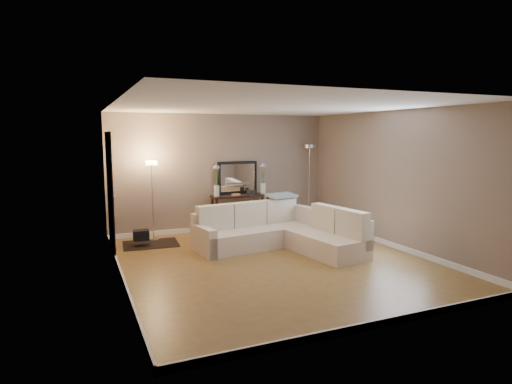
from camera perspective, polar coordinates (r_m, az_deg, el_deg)
name	(u,v)px	position (r m, az deg, el deg)	size (l,w,h in m)	color
floor	(274,262)	(7.37, 2.48, -9.30)	(5.00, 5.50, 0.01)	olive
ceiling	(275,106)	(7.07, 2.60, 11.38)	(5.00, 5.50, 0.01)	white
wall_back	(222,173)	(9.65, -4.59, 2.59)	(5.00, 0.02, 2.60)	gray
wall_front	(386,214)	(4.80, 16.99, -2.78)	(5.00, 0.02, 2.60)	gray
wall_left	(117,194)	(6.44, -18.04, -0.26)	(0.02, 5.50, 2.60)	gray
wall_right	(395,180)	(8.49, 17.99, 1.56)	(0.02, 5.50, 2.60)	gray
baseboard_back	(223,227)	(9.82, -4.46, -4.71)	(5.00, 0.03, 0.10)	white
baseboard_front	(380,323)	(5.18, 16.25, -16.47)	(5.00, 0.03, 0.10)	white
baseboard_left	(122,278)	(6.72, -17.38, -10.87)	(0.03, 5.50, 0.10)	white
baseboard_right	(391,244)	(8.69, 17.52, -6.67)	(0.03, 5.50, 0.10)	white
doorway	(110,193)	(8.14, -18.87, -0.14)	(0.02, 1.20, 2.20)	black
switch_plate	(114,193)	(7.29, -18.39, -0.18)	(0.02, 0.08, 0.12)	white
sectional_sofa	(280,232)	(8.16, 3.21, -5.34)	(2.70, 2.39, 0.84)	beige
throw_blanket	(282,195)	(8.77, 3.43, -0.46)	(0.61, 0.35, 0.05)	gray
console_table	(237,211)	(9.58, -2.54, -2.51)	(1.33, 0.38, 0.82)	black
leaning_mirror	(237,178)	(9.67, -2.48, 1.93)	(0.94, 0.06, 0.73)	black
table_decor	(241,194)	(9.51, -2.03, -0.23)	(0.56, 0.13, 0.13)	orange
flower_vase_left	(216,183)	(9.32, -5.30, 1.20)	(0.15, 0.12, 0.70)	silver
flower_vase_right	(263,181)	(9.74, 0.96, 1.51)	(0.15, 0.12, 0.70)	silver
floor_lamp_lit	(152,185)	(8.85, -13.68, 0.93)	(0.25, 0.25, 1.62)	silver
floor_lamp_unlit	(309,168)	(10.29, 7.13, 3.17)	(0.32, 0.32, 1.92)	silver
charcoal_rug	(151,244)	(8.75, -13.85, -6.73)	(1.06, 0.79, 0.01)	black
black_bag	(141,235)	(8.59, -15.07, -5.58)	(0.30, 0.21, 0.19)	black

